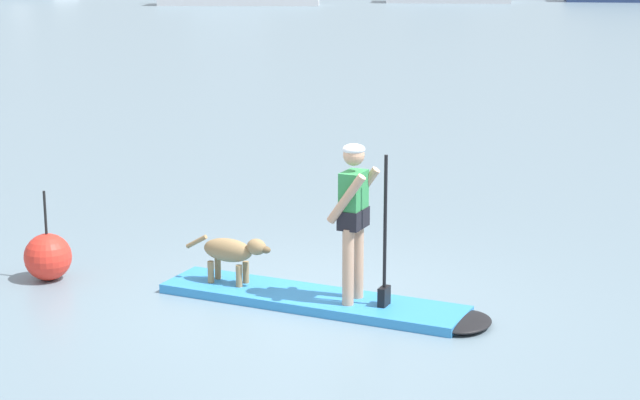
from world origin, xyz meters
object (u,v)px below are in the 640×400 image
person_paddler (355,212)px  marker_buoy (48,257)px  paddleboard (331,302)px  dog (232,252)px

person_paddler → marker_buoy: 3.70m
person_paddler → marker_buoy: bearing=168.0°
marker_buoy → person_paddler: bearing=-12.0°
paddleboard → marker_buoy: bearing=168.6°
paddleboard → person_paddler: bearing=-19.8°
marker_buoy → dog: bearing=-6.8°
paddleboard → dog: 1.26m
dog → marker_buoy: 2.19m
dog → marker_buoy: size_ratio=0.98×
person_paddler → dog: person_paddler is taller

